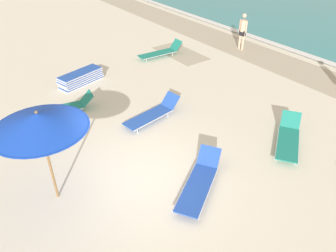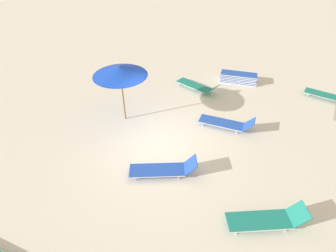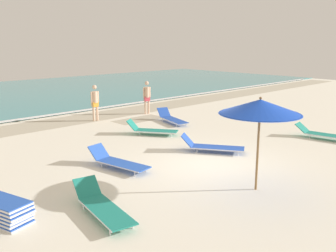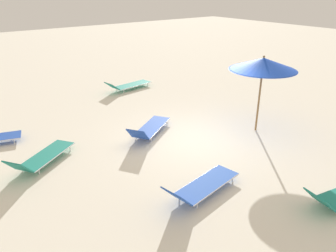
{
  "view_description": "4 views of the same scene",
  "coord_description": "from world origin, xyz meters",
  "px_view_note": "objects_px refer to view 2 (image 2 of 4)",
  "views": [
    {
      "loc": [
        5.62,
        -3.2,
        5.91
      ],
      "look_at": [
        -0.54,
        1.28,
        0.86
      ],
      "focal_mm": 35.0,
      "sensor_mm": 36.0,
      "label": 1
    },
    {
      "loc": [
        6.2,
        4.12,
        6.56
      ],
      "look_at": [
        0.09,
        0.52,
        1.08
      ],
      "focal_mm": 28.0,
      "sensor_mm": 36.0,
      "label": 2
    },
    {
      "loc": [
        -8.72,
        -7.05,
        3.8
      ],
      "look_at": [
        -0.33,
        1.65,
        1.07
      ],
      "focal_mm": 40.0,
      "sensor_mm": 36.0,
      "label": 3
    },
    {
      "loc": [
        -6.79,
        6.29,
        4.45
      ],
      "look_at": [
        -0.51,
        1.54,
        1.02
      ],
      "focal_mm": 35.0,
      "sensor_mm": 36.0,
      "label": 4
    }
  ],
  "objects_px": {
    "sun_lounger_mid_beach_solo": "(227,123)",
    "sun_lounger_mid_beach_pair_a": "(267,219)",
    "sun_lounger_near_water_right": "(164,169)",
    "sun_lounger_mid_beach_pair_b": "(197,86)",
    "beach_umbrella": "(120,71)",
    "lounger_stack": "(238,78)",
    "sun_lounger_beside_umbrella": "(331,96)"
  },
  "relations": [
    {
      "from": "sun_lounger_beside_umbrella",
      "to": "sun_lounger_mid_beach_pair_b",
      "type": "xyz_separation_m",
      "value": [
        2.31,
        -5.8,
        -0.01
      ]
    },
    {
      "from": "lounger_stack",
      "to": "sun_lounger_mid_beach_solo",
      "type": "relative_size",
      "value": 0.91
    },
    {
      "from": "lounger_stack",
      "to": "sun_lounger_mid_beach_pair_b",
      "type": "bearing_deg",
      "value": -55.22
    },
    {
      "from": "beach_umbrella",
      "to": "lounger_stack",
      "type": "xyz_separation_m",
      "value": [
        -5.54,
        3.05,
        -1.95
      ]
    },
    {
      "from": "beach_umbrella",
      "to": "sun_lounger_mid_beach_pair_b",
      "type": "height_order",
      "value": "beach_umbrella"
    },
    {
      "from": "sun_lounger_beside_umbrella",
      "to": "sun_lounger_mid_beach_solo",
      "type": "xyz_separation_m",
      "value": [
        4.46,
        -3.46,
        -0.0
      ]
    },
    {
      "from": "sun_lounger_near_water_right",
      "to": "sun_lounger_mid_beach_pair_b",
      "type": "relative_size",
      "value": 0.94
    },
    {
      "from": "sun_lounger_beside_umbrella",
      "to": "sun_lounger_mid_beach_pair_a",
      "type": "height_order",
      "value": "sun_lounger_beside_umbrella"
    },
    {
      "from": "sun_lounger_beside_umbrella",
      "to": "sun_lounger_mid_beach_pair_a",
      "type": "distance_m",
      "value": 8.09
    },
    {
      "from": "sun_lounger_beside_umbrella",
      "to": "sun_lounger_mid_beach_solo",
      "type": "distance_m",
      "value": 5.65
    },
    {
      "from": "sun_lounger_mid_beach_solo",
      "to": "sun_lounger_mid_beach_pair_a",
      "type": "xyz_separation_m",
      "value": [
        3.57,
        2.48,
        0.0
      ]
    },
    {
      "from": "beach_umbrella",
      "to": "lounger_stack",
      "type": "bearing_deg",
      "value": 151.16
    },
    {
      "from": "sun_lounger_near_water_right",
      "to": "lounger_stack",
      "type": "bearing_deg",
      "value": 146.91
    },
    {
      "from": "beach_umbrella",
      "to": "sun_lounger_mid_beach_pair_b",
      "type": "distance_m",
      "value": 4.52
    },
    {
      "from": "lounger_stack",
      "to": "sun_lounger_beside_umbrella",
      "type": "height_order",
      "value": "sun_lounger_beside_umbrella"
    },
    {
      "from": "sun_lounger_near_water_right",
      "to": "sun_lounger_mid_beach_pair_a",
      "type": "distance_m",
      "value": 3.36
    },
    {
      "from": "sun_lounger_mid_beach_solo",
      "to": "sun_lounger_mid_beach_pair_b",
      "type": "bearing_deg",
      "value": -142.21
    },
    {
      "from": "sun_lounger_near_water_right",
      "to": "sun_lounger_mid_beach_pair_b",
      "type": "bearing_deg",
      "value": 161.78
    },
    {
      "from": "sun_lounger_beside_umbrella",
      "to": "sun_lounger_mid_beach_solo",
      "type": "bearing_deg",
      "value": -34.99
    },
    {
      "from": "sun_lounger_beside_umbrella",
      "to": "sun_lounger_mid_beach_pair_b",
      "type": "height_order",
      "value": "sun_lounger_beside_umbrella"
    },
    {
      "from": "sun_lounger_mid_beach_solo",
      "to": "sun_lounger_mid_beach_pair_b",
      "type": "distance_m",
      "value": 3.18
    },
    {
      "from": "beach_umbrella",
      "to": "sun_lounger_mid_beach_pair_a",
      "type": "relative_size",
      "value": 1.18
    },
    {
      "from": "sun_lounger_mid_beach_pair_a",
      "to": "lounger_stack",
      "type": "bearing_deg",
      "value": 169.66
    },
    {
      "from": "lounger_stack",
      "to": "sun_lounger_mid_beach_pair_a",
      "type": "xyz_separation_m",
      "value": [
        7.51,
        3.32,
        -0.03
      ]
    },
    {
      "from": "lounger_stack",
      "to": "sun_lounger_near_water_right",
      "type": "xyz_separation_m",
      "value": [
        7.36,
        -0.04,
        -0.03
      ]
    },
    {
      "from": "sun_lounger_near_water_right",
      "to": "beach_umbrella",
      "type": "bearing_deg",
      "value": -154.02
    },
    {
      "from": "sun_lounger_near_water_right",
      "to": "sun_lounger_mid_beach_pair_a",
      "type": "xyz_separation_m",
      "value": [
        0.15,
        3.36,
        0.0
      ]
    },
    {
      "from": "beach_umbrella",
      "to": "sun_lounger_mid_beach_pair_b",
      "type": "xyz_separation_m",
      "value": [
        -3.75,
        1.56,
        -1.99
      ]
    },
    {
      "from": "sun_lounger_mid_beach_solo",
      "to": "sun_lounger_mid_beach_pair_a",
      "type": "relative_size",
      "value": 1.07
    },
    {
      "from": "sun_lounger_beside_umbrella",
      "to": "sun_lounger_mid_beach_pair_b",
      "type": "bearing_deg",
      "value": -65.48
    },
    {
      "from": "sun_lounger_mid_beach_pair_a",
      "to": "sun_lounger_mid_beach_pair_b",
      "type": "bearing_deg",
      "value": -174.16
    },
    {
      "from": "lounger_stack",
      "to": "sun_lounger_mid_beach_pair_b",
      "type": "distance_m",
      "value": 2.33
    }
  ]
}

